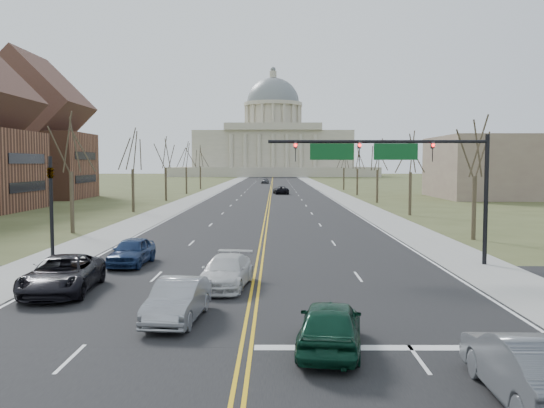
{
  "coord_description": "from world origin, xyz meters",
  "views": [
    {
      "loc": [
        0.88,
        -18.13,
        5.61
      ],
      "look_at": [
        0.69,
        18.76,
        3.0
      ],
      "focal_mm": 38.0,
      "sensor_mm": 36.0,
      "label": 1
    }
  ],
  "objects_px": {
    "signal_mast": "(395,161)",
    "signal_left": "(51,198)",
    "car_nb_inner_lead": "(330,325)",
    "car_sb_inner_lead": "(178,300)",
    "car_nb_outer_lead": "(529,367)",
    "car_sb_outer_lead": "(62,275)",
    "car_sb_outer_second": "(132,251)",
    "car_sb_inner_second": "(226,272)",
    "car_far_nb": "(281,190)",
    "car_far_sb": "(265,181)"
  },
  "relations": [
    {
      "from": "signal_mast",
      "to": "signal_left",
      "type": "relative_size",
      "value": 2.02
    },
    {
      "from": "car_nb_inner_lead",
      "to": "car_sb_inner_lead",
      "type": "bearing_deg",
      "value": -25.0
    },
    {
      "from": "car_nb_outer_lead",
      "to": "car_sb_outer_lead",
      "type": "relative_size",
      "value": 0.89
    },
    {
      "from": "car_nb_inner_lead",
      "to": "car_sb_outer_second",
      "type": "xyz_separation_m",
      "value": [
        -9.53,
        14.5,
        -0.02
      ]
    },
    {
      "from": "car_sb_outer_second",
      "to": "car_nb_inner_lead",
      "type": "bearing_deg",
      "value": -53.13
    },
    {
      "from": "car_sb_inner_lead",
      "to": "car_sb_outer_lead",
      "type": "height_order",
      "value": "car_sb_outer_lead"
    },
    {
      "from": "car_sb_outer_lead",
      "to": "car_nb_outer_lead",
      "type": "bearing_deg",
      "value": -40.74
    },
    {
      "from": "signal_left",
      "to": "car_sb_outer_lead",
      "type": "distance_m",
      "value": 8.28
    },
    {
      "from": "signal_left",
      "to": "car_sb_outer_second",
      "type": "relative_size",
      "value": 1.35
    },
    {
      "from": "car_nb_inner_lead",
      "to": "car_sb_inner_second",
      "type": "relative_size",
      "value": 0.93
    },
    {
      "from": "car_sb_inner_second",
      "to": "car_far_nb",
      "type": "distance_m",
      "value": 79.77
    },
    {
      "from": "signal_left",
      "to": "car_sb_inner_lead",
      "type": "xyz_separation_m",
      "value": [
        8.92,
        -11.49,
        -2.97
      ]
    },
    {
      "from": "car_sb_inner_second",
      "to": "car_nb_outer_lead",
      "type": "bearing_deg",
      "value": -49.92
    },
    {
      "from": "car_nb_outer_lead",
      "to": "car_sb_outer_second",
      "type": "bearing_deg",
      "value": -51.58
    },
    {
      "from": "signal_left",
      "to": "car_nb_inner_lead",
      "type": "height_order",
      "value": "signal_left"
    },
    {
      "from": "car_sb_outer_lead",
      "to": "car_sb_inner_lead",
      "type": "bearing_deg",
      "value": -41.41
    },
    {
      "from": "car_nb_inner_lead",
      "to": "car_sb_outer_second",
      "type": "height_order",
      "value": "car_nb_inner_lead"
    },
    {
      "from": "car_sb_inner_second",
      "to": "car_sb_outer_lead",
      "type": "bearing_deg",
      "value": -164.39
    },
    {
      "from": "car_nb_inner_lead",
      "to": "car_far_nb",
      "type": "xyz_separation_m",
      "value": [
        -0.56,
        88.51,
        -0.05
      ]
    },
    {
      "from": "car_far_sb",
      "to": "car_far_nb",
      "type": "bearing_deg",
      "value": -79.58
    },
    {
      "from": "car_sb_inner_lead",
      "to": "car_sb_outer_second",
      "type": "xyz_separation_m",
      "value": [
        -4.43,
        11.2,
        0.03
      ]
    },
    {
      "from": "car_nb_outer_lead",
      "to": "car_far_sb",
      "type": "relative_size",
      "value": 1.16
    },
    {
      "from": "signal_left",
      "to": "car_sb_inner_lead",
      "type": "bearing_deg",
      "value": -52.17
    },
    {
      "from": "car_nb_inner_lead",
      "to": "car_sb_outer_lead",
      "type": "bearing_deg",
      "value": -27.51
    },
    {
      "from": "car_nb_outer_lead",
      "to": "car_sb_outer_lead",
      "type": "xyz_separation_m",
      "value": [
        -15.16,
        11.37,
        -0.04
      ]
    },
    {
      "from": "car_sb_inner_lead",
      "to": "car_sb_inner_second",
      "type": "relative_size",
      "value": 0.91
    },
    {
      "from": "car_nb_inner_lead",
      "to": "car_sb_outer_second",
      "type": "bearing_deg",
      "value": -48.78
    },
    {
      "from": "signal_mast",
      "to": "car_sb_outer_second",
      "type": "bearing_deg",
      "value": -178.84
    },
    {
      "from": "car_far_nb",
      "to": "car_sb_outer_lead",
      "type": "bearing_deg",
      "value": 75.8
    },
    {
      "from": "signal_mast",
      "to": "car_nb_outer_lead",
      "type": "bearing_deg",
      "value": -91.9
    },
    {
      "from": "car_nb_inner_lead",
      "to": "car_sb_outer_lead",
      "type": "height_order",
      "value": "car_sb_outer_lead"
    },
    {
      "from": "signal_mast",
      "to": "car_sb_inner_lead",
      "type": "relative_size",
      "value": 2.72
    },
    {
      "from": "signal_mast",
      "to": "car_far_sb",
      "type": "xyz_separation_m",
      "value": [
        -9.28,
        128.43,
        -5.01
      ]
    },
    {
      "from": "car_sb_inner_second",
      "to": "car_sb_outer_second",
      "type": "height_order",
      "value": "car_sb_outer_second"
    },
    {
      "from": "signal_mast",
      "to": "car_nb_inner_lead",
      "type": "relative_size",
      "value": 2.65
    },
    {
      "from": "car_sb_inner_second",
      "to": "signal_left",
      "type": "bearing_deg",
      "value": 156.29
    },
    {
      "from": "signal_left",
      "to": "car_nb_outer_lead",
      "type": "xyz_separation_m",
      "value": [
        18.34,
        -18.44,
        -2.87
      ]
    },
    {
      "from": "car_nb_outer_lead",
      "to": "car_sb_outer_lead",
      "type": "distance_m",
      "value": 18.95
    },
    {
      "from": "signal_mast",
      "to": "car_sb_inner_second",
      "type": "relative_size",
      "value": 2.47
    },
    {
      "from": "signal_left",
      "to": "car_sb_outer_second",
      "type": "xyz_separation_m",
      "value": [
        4.49,
        -0.29,
        -2.94
      ]
    },
    {
      "from": "car_far_nb",
      "to": "signal_mast",
      "type": "bearing_deg",
      "value": 87.31
    },
    {
      "from": "car_nb_outer_lead",
      "to": "car_sb_inner_second",
      "type": "xyz_separation_m",
      "value": [
        -8.17,
        12.45,
        -0.12
      ]
    },
    {
      "from": "signal_left",
      "to": "car_nb_outer_lead",
      "type": "bearing_deg",
      "value": -45.17
    },
    {
      "from": "car_sb_inner_lead",
      "to": "car_far_sb",
      "type": "distance_m",
      "value": 139.92
    },
    {
      "from": "signal_mast",
      "to": "car_nb_outer_lead",
      "type": "height_order",
      "value": "signal_mast"
    },
    {
      "from": "signal_mast",
      "to": "car_sb_inner_second",
      "type": "bearing_deg",
      "value": -145.7
    },
    {
      "from": "car_sb_inner_lead",
      "to": "car_sb_outer_lead",
      "type": "bearing_deg",
      "value": 147.76
    },
    {
      "from": "car_far_sb",
      "to": "car_sb_inner_lead",
      "type": "bearing_deg",
      "value": -83.85
    },
    {
      "from": "car_nb_outer_lead",
      "to": "car_sb_outer_second",
      "type": "distance_m",
      "value": 22.82
    },
    {
      "from": "signal_left",
      "to": "car_far_sb",
      "type": "height_order",
      "value": "signal_left"
    }
  ]
}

